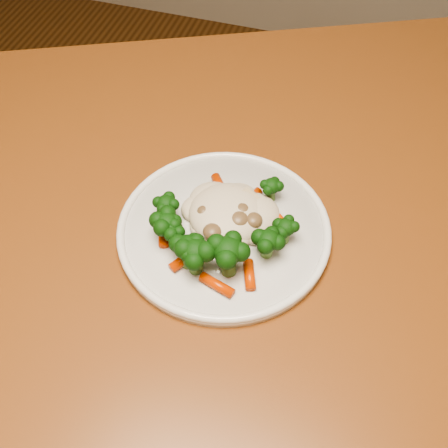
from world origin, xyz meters
name	(u,v)px	position (x,y,z in m)	size (l,w,h in m)	color
dining_table	(191,282)	(0.25, -0.14, 0.66)	(1.55, 1.34, 0.75)	brown
plate	(224,231)	(0.29, -0.11, 0.76)	(0.26, 0.26, 0.01)	white
meal	(219,227)	(0.29, -0.13, 0.78)	(0.18, 0.18, 0.05)	beige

